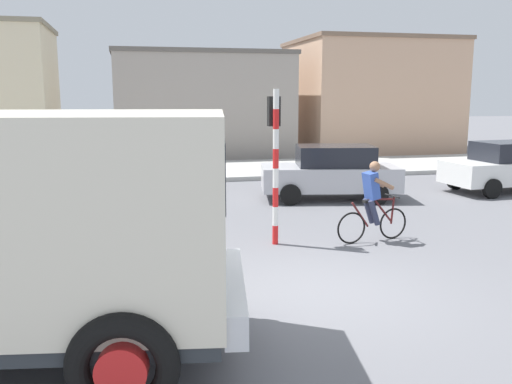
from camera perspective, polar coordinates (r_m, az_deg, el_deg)
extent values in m
plane|color=slate|center=(8.90, 6.83, -10.30)|extent=(120.00, 120.00, 0.00)
cube|color=#ADADA8|center=(21.96, -5.38, 2.22)|extent=(80.00, 5.00, 0.16)
cube|color=#2D3338|center=(7.13, -25.06, -11.23)|extent=(5.42, 3.23, 0.16)
cube|color=silver|center=(6.59, -2.36, -10.29)|extent=(0.61, 2.38, 0.36)
cube|color=black|center=(6.23, -3.84, 2.68)|extent=(0.45, 2.12, 0.70)
torus|color=black|center=(7.94, -10.58, -8.78)|extent=(1.12, 0.41, 1.10)
cylinder|color=red|center=(7.94, -10.58, -8.78)|extent=(0.54, 0.37, 0.50)
torus|color=black|center=(5.60, -13.68, -17.28)|extent=(1.12, 0.41, 1.10)
cylinder|color=red|center=(5.60, -13.68, -17.28)|extent=(0.54, 0.37, 0.50)
torus|color=black|center=(12.23, 14.03, -3.19)|extent=(0.68, 0.15, 0.68)
torus|color=black|center=(11.64, 9.88, -3.71)|extent=(0.68, 0.15, 0.68)
cylinder|color=#591E1E|center=(11.91, 12.81, -0.71)|extent=(0.60, 0.14, 0.09)
cylinder|color=#591E1E|center=(11.99, 13.00, -1.84)|extent=(0.51, 0.13, 0.57)
cylinder|color=#591E1E|center=(11.69, 10.75, -2.32)|extent=(0.44, 0.12, 0.57)
cylinder|color=#591E1E|center=(12.15, 14.00, -1.85)|extent=(0.10, 0.06, 0.59)
cylinder|color=black|center=(12.08, 13.97, -0.40)|extent=(0.11, 0.50, 0.03)
cube|color=black|center=(11.75, 11.62, -0.94)|extent=(0.26, 0.16, 0.06)
cube|color=#3351A8|center=(11.72, 11.88, 0.66)|extent=(0.34, 0.37, 0.59)
sphere|color=#9E7051|center=(11.70, 12.24, 2.61)|extent=(0.22, 0.22, 0.22)
cylinder|color=#2D334C|center=(11.92, 11.63, -1.91)|extent=(0.32, 0.17, 0.57)
cylinder|color=#9E7051|center=(11.95, 12.25, 1.07)|extent=(0.50, 0.17, 0.29)
cylinder|color=#2D334C|center=(11.76, 12.18, -2.10)|extent=(0.32, 0.17, 0.57)
cylinder|color=#9E7051|center=(11.70, 13.14, 0.84)|extent=(0.50, 0.17, 0.29)
cylinder|color=red|center=(11.50, 2.02, -4.45)|extent=(0.12, 0.12, 0.40)
cylinder|color=white|center=(11.41, 2.03, -2.51)|extent=(0.12, 0.12, 0.40)
cylinder|color=red|center=(11.33, 2.04, -0.53)|extent=(0.12, 0.12, 0.40)
cylinder|color=white|center=(11.26, 2.05, 1.47)|extent=(0.12, 0.12, 0.40)
cylinder|color=red|center=(11.20, 2.07, 3.49)|extent=(0.12, 0.12, 0.40)
cylinder|color=white|center=(11.16, 2.08, 5.53)|extent=(0.12, 0.12, 0.40)
cylinder|color=red|center=(11.14, 2.09, 7.58)|extent=(0.12, 0.12, 0.40)
cylinder|color=white|center=(11.13, 2.11, 9.64)|extent=(0.12, 0.12, 0.40)
cube|color=black|center=(11.31, 1.86, 8.38)|extent=(0.24, 0.20, 0.60)
sphere|color=green|center=(11.42, 1.70, 8.40)|extent=(0.14, 0.14, 0.14)
cylinder|color=black|center=(17.31, -23.94, -0.02)|extent=(0.62, 0.24, 0.60)
cylinder|color=black|center=(15.65, -24.41, -1.06)|extent=(0.62, 0.24, 0.60)
cube|color=#B7B7BC|center=(16.41, 7.65, 1.49)|extent=(4.25, 2.44, 0.70)
cube|color=black|center=(16.35, 8.22, 3.74)|extent=(2.44, 1.84, 0.60)
cylinder|color=black|center=(15.47, 3.60, -0.28)|extent=(0.62, 0.29, 0.60)
cylinder|color=black|center=(17.14, 3.06, 0.75)|extent=(0.62, 0.29, 0.60)
cylinder|color=black|center=(15.90, 12.53, -0.22)|extent=(0.62, 0.29, 0.60)
cylinder|color=black|center=(17.53, 11.17, 0.78)|extent=(0.62, 0.29, 0.60)
cube|color=white|center=(19.29, 24.55, 1.95)|extent=(4.12, 2.01, 0.70)
cube|color=black|center=(19.31, 25.03, 3.87)|extent=(2.31, 1.61, 0.60)
cylinder|color=black|center=(17.89, 23.32, 0.33)|extent=(0.61, 0.23, 0.60)
cylinder|color=black|center=(19.19, 20.03, 1.16)|extent=(0.61, 0.23, 0.60)
cube|color=#9E9389|center=(27.67, -5.62, 8.79)|extent=(8.40, 5.08, 4.91)
cube|color=#5E5852|center=(27.73, -5.71, 14.08)|extent=(8.57, 5.18, 0.20)
cube|color=tan|center=(31.20, 11.58, 9.57)|extent=(7.96, 6.96, 5.76)
cube|color=#775E4C|center=(31.32, 11.78, 15.02)|extent=(8.12, 7.10, 0.20)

